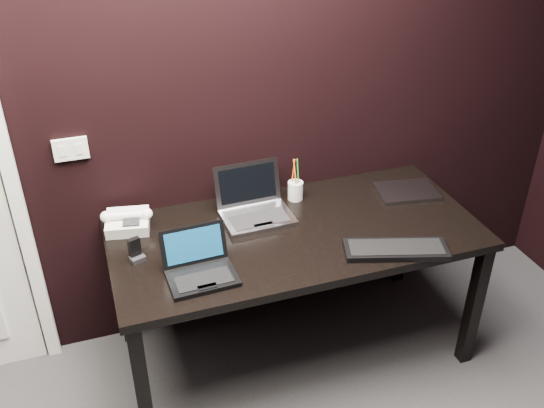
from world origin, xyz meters
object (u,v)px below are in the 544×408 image
object	(u,v)px
mobile_phone	(136,252)
pen_cup	(295,190)
netbook	(200,268)
closed_laptop	(406,191)
desk_phone	(128,221)
silver_laptop	(255,208)
ext_keyboard	(396,249)
desk	(295,244)

from	to	relation	value
mobile_phone	pen_cup	size ratio (longest dim) A/B	0.48
pen_cup	netbook	bearing A→B (deg)	-142.29
closed_laptop	desk_phone	size ratio (longest dim) A/B	1.34
netbook	closed_laptop	world-z (taller)	netbook
netbook	pen_cup	bearing A→B (deg)	37.71
silver_laptop	closed_laptop	size ratio (longest dim) A/B	1.03
desk_phone	mobile_phone	xyz separation A→B (m)	(0.00, -0.25, -0.00)
mobile_phone	pen_cup	world-z (taller)	pen_cup
desk_phone	closed_laptop	bearing A→B (deg)	-4.94
silver_laptop	desk_phone	bearing A→B (deg)	172.52
mobile_phone	ext_keyboard	bearing A→B (deg)	-15.83
closed_laptop	desk_phone	world-z (taller)	desk_phone
pen_cup	ext_keyboard	bearing A→B (deg)	-65.69
desk_phone	silver_laptop	bearing A→B (deg)	-7.48
mobile_phone	netbook	bearing A→B (deg)	-39.64
silver_laptop	mobile_phone	bearing A→B (deg)	-163.53
closed_laptop	silver_laptop	bearing A→B (deg)	176.95
netbook	silver_laptop	world-z (taller)	silver_laptop
closed_laptop	netbook	bearing A→B (deg)	-164.12
netbook	pen_cup	size ratio (longest dim) A/B	1.29
desk	netbook	xyz separation A→B (m)	(-0.49, -0.19, 0.11)
netbook	desk_phone	bearing A→B (deg)	118.07
mobile_phone	silver_laptop	bearing A→B (deg)	16.47
desk	desk_phone	distance (m)	0.78
desk	netbook	bearing A→B (deg)	-159.08
desk	mobile_phone	xyz separation A→B (m)	(-0.73, 0.01, 0.12)
desk_phone	pen_cup	size ratio (longest dim) A/B	1.08
netbook	closed_laptop	bearing A→B (deg)	15.88
netbook	ext_keyboard	bearing A→B (deg)	-7.52
closed_laptop	desk_phone	xyz separation A→B (m)	(-1.38, 0.12, 0.03)
netbook	mobile_phone	bearing A→B (deg)	140.36
desk	closed_laptop	size ratio (longest dim) A/B	5.24
netbook	pen_cup	distance (m)	0.75
mobile_phone	pen_cup	distance (m)	0.87
netbook	mobile_phone	distance (m)	0.31
closed_laptop	pen_cup	size ratio (longest dim) A/B	1.46
desk	closed_laptop	distance (m)	0.67
netbook	closed_laptop	size ratio (longest dim) A/B	0.89
desk	silver_laptop	distance (m)	0.26
desk_phone	pen_cup	world-z (taller)	pen_cup
closed_laptop	desk_phone	bearing A→B (deg)	175.06
ext_keyboard	silver_laptop	bearing A→B (deg)	135.91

